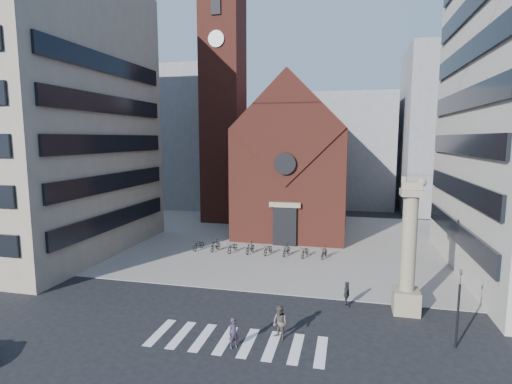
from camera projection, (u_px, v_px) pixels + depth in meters
ground at (241, 317)px, 24.75m from camera, size 120.00×120.00×0.00m
piazza at (288, 241)px, 43.08m from camera, size 46.00×30.00×0.05m
zebra_crossing at (237, 341)px, 21.73m from camera, size 10.20×3.20×0.01m
church at (296, 164)px, 47.84m from camera, size 12.00×16.65×18.00m
campanile at (223, 102)px, 51.92m from camera, size 5.50×5.50×31.20m
building_left at (26, 117)px, 38.08m from camera, size 18.00×20.00×26.00m
bg_block_left at (188, 138)px, 66.40m from camera, size 16.00×14.00×22.00m
bg_block_mid at (348, 150)px, 65.62m from camera, size 14.00×12.00×18.00m
bg_block_right at (460, 131)px, 58.71m from camera, size 16.00×14.00×24.00m
lion_column at (408, 260)px, 24.92m from camera, size 1.63×1.60×8.68m
traffic_light at (458, 307)px, 20.77m from camera, size 0.13×0.16×4.30m
pedestrian_0 at (234, 333)px, 20.98m from camera, size 0.71×0.68×1.63m
pedestrian_1 at (280, 323)px, 21.88m from camera, size 1.15×1.10×1.87m
pedestrian_2 at (347, 294)px, 26.10m from camera, size 0.52×1.04×1.71m
scooter_0 at (199, 245)px, 39.36m from camera, size 1.06×2.01×1.00m
scooter_1 at (215, 245)px, 38.96m from camera, size 0.91×1.92×1.11m
scooter_2 at (233, 247)px, 38.57m from camera, size 1.06×2.01×1.00m
scooter_3 at (250, 248)px, 38.17m from camera, size 0.91×1.92×1.11m
scooter_4 at (268, 249)px, 37.78m from camera, size 1.06×2.01×1.00m
scooter_5 at (286, 250)px, 37.38m from camera, size 0.91×1.92×1.11m
scooter_6 at (305, 252)px, 36.99m from camera, size 1.06×2.01×1.00m
scooter_7 at (324, 252)px, 36.59m from camera, size 0.91×1.92×1.11m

